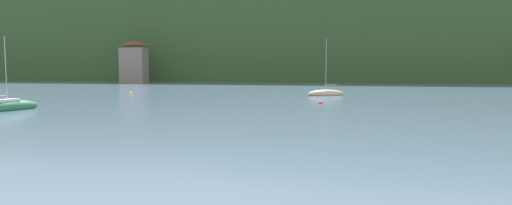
{
  "coord_description": "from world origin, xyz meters",
  "views": [
    {
      "loc": [
        3.73,
        31.29,
        3.32
      ],
      "look_at": [
        0.0,
        50.21,
        1.76
      ],
      "focal_mm": 30.75,
      "sensor_mm": 36.0,
      "label": 1
    }
  ],
  "objects_px": {
    "sailboat_far_2": "(326,94)",
    "mooring_buoy_far": "(131,94)",
    "shore_building_west": "(134,62)",
    "mooring_buoy_near": "(320,104)",
    "sailboat_mid_5": "(7,107)"
  },
  "relations": [
    {
      "from": "mooring_buoy_far",
      "to": "shore_building_west",
      "type": "bearing_deg",
      "value": 116.06
    },
    {
      "from": "sailboat_mid_5",
      "to": "shore_building_west",
      "type": "bearing_deg",
      "value": 34.33
    },
    {
      "from": "mooring_buoy_far",
      "to": "sailboat_far_2",
      "type": "bearing_deg",
      "value": 4.14
    },
    {
      "from": "sailboat_mid_5",
      "to": "mooring_buoy_near",
      "type": "bearing_deg",
      "value": -48.31
    },
    {
      "from": "mooring_buoy_near",
      "to": "mooring_buoy_far",
      "type": "height_order",
      "value": "mooring_buoy_far"
    },
    {
      "from": "sailboat_far_2",
      "to": "shore_building_west",
      "type": "bearing_deg",
      "value": -68.12
    },
    {
      "from": "sailboat_mid_5",
      "to": "mooring_buoy_far",
      "type": "bearing_deg",
      "value": 17.94
    },
    {
      "from": "shore_building_west",
      "to": "sailboat_far_2",
      "type": "bearing_deg",
      "value": -39.48
    },
    {
      "from": "shore_building_west",
      "to": "mooring_buoy_near",
      "type": "height_order",
      "value": "shore_building_west"
    },
    {
      "from": "sailboat_mid_5",
      "to": "mooring_buoy_near",
      "type": "relative_size",
      "value": 13.69
    },
    {
      "from": "shore_building_west",
      "to": "sailboat_far_2",
      "type": "relative_size",
      "value": 1.27
    },
    {
      "from": "shore_building_west",
      "to": "sailboat_far_2",
      "type": "height_order",
      "value": "shore_building_west"
    },
    {
      "from": "sailboat_far_2",
      "to": "mooring_buoy_far",
      "type": "distance_m",
      "value": 23.81
    },
    {
      "from": "sailboat_far_2",
      "to": "sailboat_mid_5",
      "type": "distance_m",
      "value": 32.44
    },
    {
      "from": "sailboat_far_2",
      "to": "mooring_buoy_near",
      "type": "distance_m",
      "value": 11.73
    }
  ]
}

